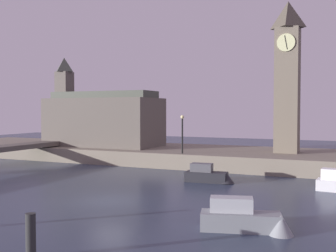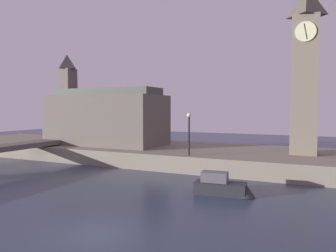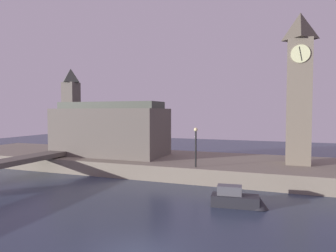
{
  "view_description": "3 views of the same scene",
  "coord_description": "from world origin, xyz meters",
  "px_view_note": "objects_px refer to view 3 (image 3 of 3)",
  "views": [
    {
      "loc": [
        13.8,
        -21.83,
        5.71
      ],
      "look_at": [
        -2.57,
        14.41,
        4.16
      ],
      "focal_mm": 44.06,
      "sensor_mm": 36.0,
      "label": 1
    },
    {
      "loc": [
        8.79,
        -11.27,
        5.63
      ],
      "look_at": [
        -3.16,
        14.64,
        4.06
      ],
      "focal_mm": 34.43,
      "sensor_mm": 36.0,
      "label": 2
    },
    {
      "loc": [
        6.07,
        -12.36,
        6.69
      ],
      "look_at": [
        -4.21,
        15.35,
        5.3
      ],
      "focal_mm": 32.28,
      "sensor_mm": 36.0,
      "label": 3
    }
  ],
  "objects_px": {
    "clock_tower": "(299,87)",
    "streetlamp": "(196,142)",
    "boat_barge_dark": "(239,199)",
    "parliament_hall": "(108,129)"
  },
  "relations": [
    {
      "from": "parliament_hall",
      "to": "streetlamp",
      "type": "bearing_deg",
      "value": -19.87
    },
    {
      "from": "clock_tower",
      "to": "streetlamp",
      "type": "height_order",
      "value": "clock_tower"
    },
    {
      "from": "clock_tower",
      "to": "parliament_hall",
      "type": "bearing_deg",
      "value": -178.08
    },
    {
      "from": "clock_tower",
      "to": "streetlamp",
      "type": "xyz_separation_m",
      "value": [
        -9.08,
        -5.09,
        -5.32
      ]
    },
    {
      "from": "clock_tower",
      "to": "streetlamp",
      "type": "relative_size",
      "value": 3.99
    },
    {
      "from": "streetlamp",
      "to": "boat_barge_dark",
      "type": "bearing_deg",
      "value": -51.0
    },
    {
      "from": "streetlamp",
      "to": "clock_tower",
      "type": "bearing_deg",
      "value": 29.28
    },
    {
      "from": "parliament_hall",
      "to": "boat_barge_dark",
      "type": "relative_size",
      "value": 3.29
    },
    {
      "from": "boat_barge_dark",
      "to": "streetlamp",
      "type": "bearing_deg",
      "value": 129.0
    },
    {
      "from": "streetlamp",
      "to": "boat_barge_dark",
      "type": "distance_m",
      "value": 8.24
    }
  ]
}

